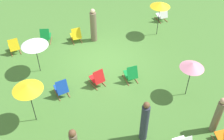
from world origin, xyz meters
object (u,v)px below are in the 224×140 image
object	(u,v)px
deckchair_1	(162,15)
umbrella_1	(160,4)
person_0	(145,122)
deckchair_3	(61,88)
deckchair_0	(76,35)
umbrella_3	(192,66)
person_1	(218,115)
umbrella_2	(34,43)
deckchair_4	(14,46)
deckchair_6	(46,36)
deckchair_8	(98,78)
deckchair_11	(131,74)
person_2	(93,26)
umbrella_0	(27,87)

from	to	relation	value
deckchair_1	umbrella_1	size ratio (longest dim) A/B	0.43
person_0	deckchair_3	bearing A→B (deg)	-144.05
deckchair_0	deckchair_3	xyz separation A→B (m)	(1.54, 3.64, 0.00)
umbrella_3	person_0	size ratio (longest dim) A/B	0.92
person_1	umbrella_2	bearing A→B (deg)	152.31
deckchair_4	umbrella_2	world-z (taller)	umbrella_2
umbrella_3	person_1	xyz separation A→B (m)	(0.03, 1.97, -0.77)
deckchair_6	person_0	world-z (taller)	person_0
deckchair_6	person_1	xyz separation A→B (m)	(-4.90, 7.85, 0.46)
umbrella_1	person_1	xyz separation A→B (m)	(0.95, 6.50, -0.99)
deckchair_1	deckchair_8	size ratio (longest dim) A/B	0.98
person_1	umbrella_3	bearing A→B (deg)	106.52
deckchair_1	person_1	bearing A→B (deg)	74.79
umbrella_2	deckchair_1	bearing A→B (deg)	-163.98
deckchair_4	umbrella_1	world-z (taller)	umbrella_1
person_0	person_1	world-z (taller)	person_0
deckchair_11	umbrella_1	distance (m)	4.30
person_0	person_1	size ratio (longest dim) A/B	1.11
deckchair_1	deckchair_3	bearing A→B (deg)	29.07
deckchair_3	person_2	bearing A→B (deg)	-134.11
deckchair_11	deckchair_1	bearing A→B (deg)	-131.78
deckchair_0	deckchair_6	xyz separation A→B (m)	(1.52, -0.48, 0.00)
deckchair_1	deckchair_6	bearing A→B (deg)	-2.29
deckchair_1	deckchair_11	distance (m)	5.61
umbrella_3	deckchair_1	bearing A→B (deg)	-108.02
deckchair_8	umbrella_0	bearing A→B (deg)	6.47
person_0	person_2	bearing A→B (deg)	178.40
deckchair_1	umbrella_1	world-z (taller)	umbrella_1
deckchair_11	umbrella_2	xyz separation A→B (m)	(3.74, -2.03, 1.20)
umbrella_0	person_2	bearing A→B (deg)	-129.91
deckchair_1	person_0	distance (m)	8.49
deckchair_0	deckchair_1	xyz separation A→B (m)	(-5.29, -0.37, 0.00)
deckchair_8	person_1	xyz separation A→B (m)	(-3.31, 3.81, 0.46)
person_2	umbrella_2	bearing A→B (deg)	-134.89
person_0	deckchair_11	bearing A→B (deg)	165.10
umbrella_2	deckchair_6	bearing A→B (deg)	-106.57
person_0	deckchair_8	bearing A→B (deg)	-168.02
deckchair_6	deckchair_8	xyz separation A→B (m)	(-1.59, 4.05, 0.00)
umbrella_2	person_1	world-z (taller)	umbrella_2
deckchair_8	deckchair_11	xyz separation A→B (m)	(-1.48, 0.24, 0.00)
umbrella_0	umbrella_2	bearing A→B (deg)	-101.63
umbrella_0	umbrella_1	xyz separation A→B (m)	(-7.12, -3.78, 0.05)
person_0	person_1	bearing A→B (deg)	77.24
deckchair_4	deckchair_11	world-z (taller)	same
deckchair_8	deckchair_11	bearing A→B (deg)	156.50
deckchair_11	umbrella_0	xyz separation A→B (m)	(4.33, 0.84, 1.39)
deckchair_3	deckchair_6	size ratio (longest dim) A/B	0.96
umbrella_1	umbrella_2	world-z (taller)	umbrella_1
deckchair_4	umbrella_0	xyz separation A→B (m)	(-0.38, 4.74, 1.39)
deckchair_0	person_2	world-z (taller)	person_2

